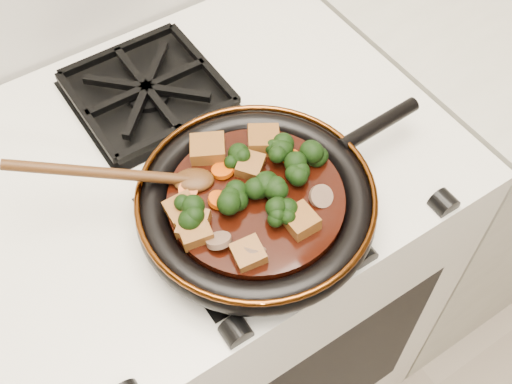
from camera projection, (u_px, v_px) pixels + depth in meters
stove at (210, 289)px, 1.34m from camera, size 0.76×0.60×0.90m
burner_grate_front at (242, 213)px, 0.89m from camera, size 0.23×0.23×0.03m
burner_grate_back at (147, 92)px, 1.03m from camera, size 0.23×0.23×0.03m
skillet at (257, 202)px, 0.86m from camera, size 0.45×0.33×0.05m
braising_sauce at (256, 201)px, 0.86m from camera, size 0.24×0.24×0.02m
tofu_cube_0 at (249, 254)px, 0.79m from camera, size 0.04×0.04×0.03m
tofu_cube_1 at (208, 149)px, 0.89m from camera, size 0.06×0.06×0.03m
tofu_cube_2 at (264, 140)px, 0.90m from camera, size 0.06×0.06×0.03m
tofu_cube_3 at (300, 221)px, 0.82m from camera, size 0.04×0.04×0.03m
tofu_cube_4 at (193, 225)px, 0.82m from camera, size 0.06×0.06×0.03m
tofu_cube_5 at (182, 210)px, 0.83m from camera, size 0.04×0.04×0.02m
tofu_cube_6 at (250, 166)px, 0.87m from camera, size 0.05×0.05×0.02m
tofu_cube_7 at (195, 233)px, 0.81m from camera, size 0.05×0.04×0.02m
broccoli_floret_0 at (313, 158)px, 0.88m from camera, size 0.09×0.09×0.07m
broccoli_floret_1 at (301, 171)px, 0.86m from camera, size 0.08×0.09×0.07m
broccoli_floret_2 at (280, 214)px, 0.82m from camera, size 0.07×0.07×0.06m
broccoli_floret_3 at (262, 188)px, 0.85m from camera, size 0.09×0.09×0.06m
broccoli_floret_4 at (277, 151)px, 0.88m from camera, size 0.09×0.08×0.07m
broccoli_floret_5 at (233, 157)px, 0.88m from camera, size 0.08×0.09×0.06m
broccoli_floret_6 at (274, 192)px, 0.84m from camera, size 0.08×0.08×0.06m
broccoli_floret_7 at (233, 202)px, 0.83m from camera, size 0.08×0.09×0.07m
broccoli_floret_8 at (191, 213)px, 0.82m from camera, size 0.08×0.07×0.07m
carrot_coin_0 at (188, 190)px, 0.85m from camera, size 0.03×0.03×0.02m
carrot_coin_1 at (219, 200)px, 0.84m from camera, size 0.03×0.03×0.02m
carrot_coin_2 at (280, 144)px, 0.90m from camera, size 0.03×0.03×0.02m
carrot_coin_3 at (223, 170)px, 0.87m from camera, size 0.03×0.03×0.01m
carrot_coin_4 at (291, 157)px, 0.88m from camera, size 0.03×0.03×0.01m
carrot_coin_5 at (243, 168)px, 0.87m from camera, size 0.03×0.03×0.01m
mushroom_slice_0 at (321, 196)px, 0.84m from camera, size 0.03×0.03×0.02m
mushroom_slice_1 at (219, 241)px, 0.80m from camera, size 0.04×0.04×0.02m
mushroom_slice_2 at (253, 250)px, 0.80m from camera, size 0.04×0.04×0.03m
mushroom_slice_3 at (194, 214)px, 0.83m from camera, size 0.03×0.03×0.03m
wooden_spoon at (141, 176)px, 0.84m from camera, size 0.15×0.10×0.24m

